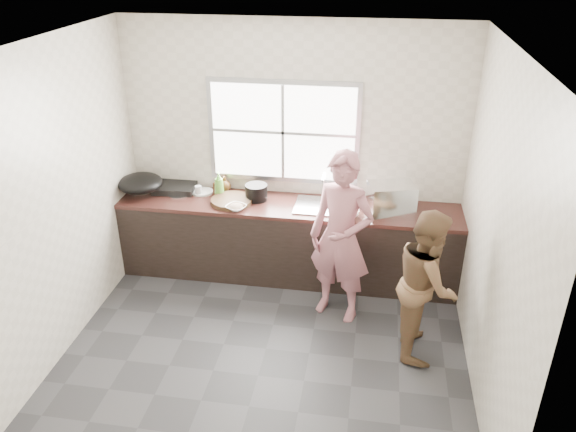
% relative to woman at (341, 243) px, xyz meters
% --- Properties ---
extents(floor, '(3.60, 3.20, 0.01)m').
position_rel_woman_xyz_m(floor, '(-0.60, -0.66, -0.80)').
color(floor, '#2B2B2D').
rests_on(floor, ground).
extents(ceiling, '(3.60, 3.20, 0.01)m').
position_rel_woman_xyz_m(ceiling, '(-0.60, -0.66, 1.91)').
color(ceiling, silver).
rests_on(ceiling, wall_back).
extents(wall_back, '(3.60, 0.01, 2.70)m').
position_rel_woman_xyz_m(wall_back, '(-0.60, 0.94, 0.55)').
color(wall_back, beige).
rests_on(wall_back, ground).
extents(wall_left, '(0.01, 3.20, 2.70)m').
position_rel_woman_xyz_m(wall_left, '(-2.41, -0.66, 0.55)').
color(wall_left, silver).
rests_on(wall_left, ground).
extents(wall_right, '(0.01, 3.20, 2.70)m').
position_rel_woman_xyz_m(wall_right, '(1.20, -0.66, 0.55)').
color(wall_right, beige).
rests_on(wall_right, ground).
extents(wall_front, '(3.60, 0.01, 2.70)m').
position_rel_woman_xyz_m(wall_front, '(-0.60, -2.27, 0.55)').
color(wall_front, silver).
rests_on(wall_front, ground).
extents(cabinet, '(3.60, 0.62, 0.82)m').
position_rel_woman_xyz_m(cabinet, '(-0.60, 0.63, -0.39)').
color(cabinet, black).
rests_on(cabinet, floor).
extents(countertop, '(3.60, 0.64, 0.04)m').
position_rel_woman_xyz_m(countertop, '(-0.60, 0.63, 0.04)').
color(countertop, '#331915').
rests_on(countertop, cabinet).
extents(sink, '(0.55, 0.45, 0.02)m').
position_rel_woman_xyz_m(sink, '(-0.25, 0.63, 0.07)').
color(sink, silver).
rests_on(sink, countertop).
extents(faucet, '(0.02, 0.02, 0.30)m').
position_rel_woman_xyz_m(faucet, '(-0.25, 0.83, 0.21)').
color(faucet, silver).
rests_on(faucet, countertop).
extents(window_frame, '(1.60, 0.05, 1.10)m').
position_rel_woman_xyz_m(window_frame, '(-0.70, 0.93, 0.75)').
color(window_frame, '#9EA0A5').
rests_on(window_frame, wall_back).
extents(window_glazing, '(1.50, 0.01, 1.00)m').
position_rel_woman_xyz_m(window_glazing, '(-0.70, 0.90, 0.75)').
color(window_glazing, white).
rests_on(window_glazing, window_frame).
extents(woman, '(0.67, 0.55, 1.59)m').
position_rel_woman_xyz_m(woman, '(0.00, 0.00, 0.00)').
color(woman, '#A8646D').
rests_on(woman, floor).
extents(person_side, '(0.53, 0.68, 1.39)m').
position_rel_woman_xyz_m(person_side, '(0.78, -0.40, -0.10)').
color(person_side, brown).
rests_on(person_side, floor).
extents(cutting_board, '(0.55, 0.55, 0.04)m').
position_rel_woman_xyz_m(cutting_board, '(-1.20, 0.58, 0.09)').
color(cutting_board, '#342314').
rests_on(cutting_board, countertop).
extents(cleaver, '(0.22, 0.18, 0.01)m').
position_rel_woman_xyz_m(cleaver, '(-0.95, 0.66, 0.11)').
color(cleaver, silver).
rests_on(cleaver, cutting_board).
extents(bowl_mince, '(0.26, 0.26, 0.05)m').
position_rel_woman_xyz_m(bowl_mince, '(-1.11, 0.42, 0.09)').
color(bowl_mince, white).
rests_on(bowl_mince, countertop).
extents(bowl_crabs, '(0.21, 0.21, 0.06)m').
position_rel_woman_xyz_m(bowl_crabs, '(0.02, 0.44, 0.10)').
color(bowl_crabs, white).
rests_on(bowl_crabs, countertop).
extents(bowl_held, '(0.22, 0.22, 0.06)m').
position_rel_woman_xyz_m(bowl_held, '(-0.06, 0.47, 0.09)').
color(bowl_held, white).
rests_on(bowl_held, countertop).
extents(black_pot, '(0.24, 0.24, 0.17)m').
position_rel_woman_xyz_m(black_pot, '(-0.96, 0.69, 0.15)').
color(black_pot, black).
rests_on(black_pot, countertop).
extents(plate_food, '(0.25, 0.25, 0.02)m').
position_rel_woman_xyz_m(plate_food, '(-1.59, 0.77, 0.07)').
color(plate_food, silver).
rests_on(plate_food, countertop).
extents(bottle_green, '(0.14, 0.14, 0.27)m').
position_rel_woman_xyz_m(bottle_green, '(-1.38, 0.73, 0.20)').
color(bottle_green, '#539A32').
rests_on(bottle_green, countertop).
extents(bottle_brown_tall, '(0.10, 0.10, 0.18)m').
position_rel_woman_xyz_m(bottle_brown_tall, '(-1.40, 0.78, 0.16)').
color(bottle_brown_tall, '#3D200F').
rests_on(bottle_brown_tall, countertop).
extents(bottle_brown_short, '(0.13, 0.13, 0.16)m').
position_rel_woman_xyz_m(bottle_brown_short, '(-1.35, 0.86, 0.14)').
color(bottle_brown_short, '#452A11').
rests_on(bottle_brown_short, countertop).
extents(glass_jar, '(0.08, 0.08, 0.10)m').
position_rel_woman_xyz_m(glass_jar, '(-1.61, 0.71, 0.12)').
color(glass_jar, silver).
rests_on(glass_jar, countertop).
extents(burner, '(0.48, 0.48, 0.07)m').
position_rel_woman_xyz_m(burner, '(-1.90, 0.84, 0.10)').
color(burner, black).
rests_on(burner, countertop).
extents(wok, '(0.58, 0.58, 0.18)m').
position_rel_woman_xyz_m(wok, '(-2.21, 0.59, 0.22)').
color(wok, black).
rests_on(wok, burner).
extents(dish_rack, '(0.51, 0.41, 0.33)m').
position_rel_woman_xyz_m(dish_rack, '(0.45, 0.56, 0.23)').
color(dish_rack, white).
rests_on(dish_rack, countertop).
extents(pot_lid_left, '(0.28, 0.28, 0.01)m').
position_rel_woman_xyz_m(pot_lid_left, '(-1.82, 0.68, 0.07)').
color(pot_lid_left, silver).
rests_on(pot_lid_left, countertop).
extents(pot_lid_right, '(0.25, 0.25, 0.01)m').
position_rel_woman_xyz_m(pot_lid_right, '(-1.80, 0.70, 0.07)').
color(pot_lid_right, '#B3B7BA').
rests_on(pot_lid_right, countertop).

